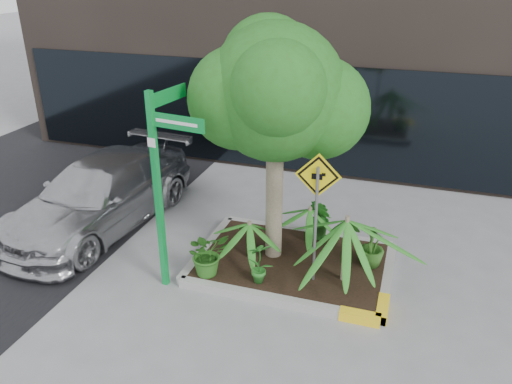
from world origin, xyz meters
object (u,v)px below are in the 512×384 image
(street_sign_post, at_px, (162,172))
(tree, at_px, (276,92))
(cattle_sign, at_px, (317,199))
(parked_car, at_px, (101,194))

(street_sign_post, bearing_deg, tree, 47.78)
(tree, bearing_deg, cattle_sign, -38.46)
(tree, bearing_deg, street_sign_post, -140.41)
(tree, relative_size, street_sign_post, 1.29)
(tree, xyz_separation_m, cattle_sign, (0.84, -0.67, -1.37))
(street_sign_post, height_order, cattle_sign, street_sign_post)
(street_sign_post, xyz_separation_m, cattle_sign, (2.26, 0.50, -0.34))
(tree, height_order, street_sign_post, tree)
(parked_car, distance_m, cattle_sign, 4.66)
(parked_car, height_order, street_sign_post, street_sign_post)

